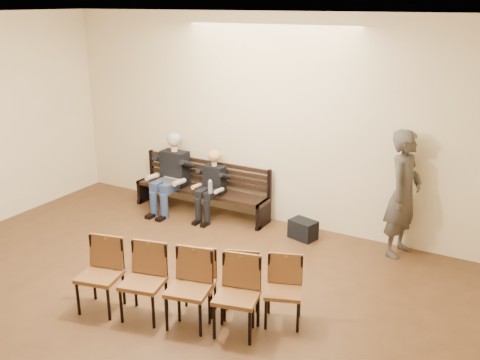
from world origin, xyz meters
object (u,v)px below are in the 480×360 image
(laptop, at_px, (168,182))
(bag, at_px, (303,229))
(water_bottle, at_px, (210,193))
(chair_row_back, at_px, (166,287))
(seated_woman, at_px, (212,189))
(bench, at_px, (201,201))
(chair_row_front, at_px, (240,289))
(seated_man, at_px, (172,172))
(passerby, at_px, (404,184))

(laptop, distance_m, bag, 2.59)
(water_bottle, relative_size, chair_row_back, 0.11)
(seated_woman, relative_size, laptop, 3.09)
(bench, height_order, seated_woman, seated_woman)
(water_bottle, distance_m, chair_row_front, 2.92)
(seated_man, xyz_separation_m, laptop, (0.03, -0.16, -0.15))
(seated_man, xyz_separation_m, passerby, (4.04, 0.22, 0.38))
(passerby, distance_m, chair_row_back, 3.81)
(laptop, bearing_deg, chair_row_front, -33.22)
(bag, bearing_deg, water_bottle, -171.52)
(chair_row_back, bearing_deg, seated_woman, 99.44)
(water_bottle, bearing_deg, seated_woman, 117.80)
(seated_man, bearing_deg, laptop, -79.31)
(water_bottle, bearing_deg, chair_row_front, -50.83)
(bench, xyz_separation_m, seated_man, (-0.54, -0.12, 0.50))
(water_bottle, distance_m, bag, 1.68)
(seated_man, xyz_separation_m, chair_row_front, (2.81, -2.51, -0.31))
(passerby, relative_size, chair_row_back, 0.99)
(seated_woman, distance_m, water_bottle, 0.28)
(seated_man, height_order, passerby, passerby)
(bag, height_order, passerby, passerby)
(seated_man, xyz_separation_m, water_bottle, (0.97, -0.25, -0.15))
(seated_man, height_order, seated_woman, seated_man)
(bag, bearing_deg, passerby, 8.81)
(seated_woman, height_order, water_bottle, seated_woman)
(bench, distance_m, seated_man, 0.74)
(seated_woman, bearing_deg, bag, -0.24)
(bench, distance_m, passerby, 3.62)
(seated_man, bearing_deg, chair_row_front, -41.70)
(water_bottle, xyz_separation_m, bag, (1.61, 0.24, -0.42))
(passerby, bearing_deg, water_bottle, 108.73)
(seated_woman, bearing_deg, chair_row_front, -51.82)
(laptop, height_order, water_bottle, laptop)
(bench, relative_size, passerby, 1.18)
(bag, distance_m, passerby, 1.76)
(water_bottle, height_order, bag, water_bottle)
(bench, height_order, passerby, passerby)
(bench, height_order, laptop, laptop)
(chair_row_front, bearing_deg, seated_woman, 107.97)
(seated_man, relative_size, chair_row_front, 0.98)
(water_bottle, distance_m, passerby, 3.15)
(seated_woman, xyz_separation_m, bag, (1.74, -0.01, -0.38))
(bench, relative_size, chair_row_back, 1.17)
(bag, distance_m, chair_row_front, 2.52)
(water_bottle, bearing_deg, chair_row_back, -68.01)
(bench, distance_m, water_bottle, 0.66)
(laptop, bearing_deg, bench, 35.62)
(bench, bearing_deg, passerby, 1.63)
(seated_man, height_order, bag, seated_man)
(bag, relative_size, chair_row_back, 0.19)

